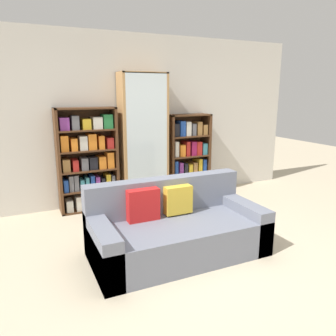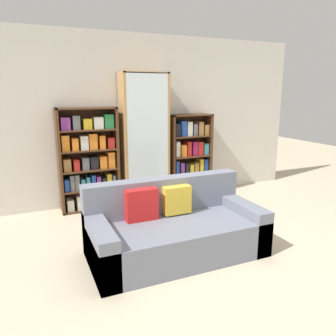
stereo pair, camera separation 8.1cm
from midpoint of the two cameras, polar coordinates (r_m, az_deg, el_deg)
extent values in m
plane|color=beige|center=(3.66, 5.98, -16.34)|extent=(16.00, 16.00, 0.00)
cube|color=beige|center=(5.44, -6.99, 8.33)|extent=(6.16, 0.06, 2.70)
cube|color=slate|center=(3.74, 1.16, -12.16)|extent=(1.91, 0.92, 0.40)
cube|color=slate|center=(3.90, -1.14, -4.65)|extent=(1.91, 0.20, 0.42)
cube|color=slate|center=(3.46, -12.07, -13.53)|extent=(0.20, 0.92, 0.52)
cube|color=slate|center=(4.13, 12.06, -9.02)|extent=(0.20, 0.92, 0.52)
cube|color=red|center=(3.65, -4.98, -6.43)|extent=(0.36, 0.12, 0.36)
cube|color=gold|center=(3.80, 1.16, -5.55)|extent=(0.32, 0.12, 0.32)
cube|color=#4C2D19|center=(5.08, -18.99, 0.94)|extent=(0.04, 0.32, 1.57)
cube|color=#4C2D19|center=(5.23, -9.65, 1.80)|extent=(0.04, 0.32, 1.57)
cube|color=#4C2D19|center=(5.04, -14.75, 10.03)|extent=(0.90, 0.32, 0.02)
cube|color=#4C2D19|center=(5.34, -13.79, -6.78)|extent=(0.90, 0.32, 0.02)
cube|color=#4C2D19|center=(5.29, -14.57, 1.69)|extent=(0.90, 0.01, 1.57)
cube|color=#4C2D19|center=(5.25, -13.97, -3.52)|extent=(0.82, 0.32, 0.02)
cube|color=#4C2D19|center=(5.17, -14.16, -0.27)|extent=(0.82, 0.32, 0.02)
cube|color=#4C2D19|center=(5.11, -14.35, 3.06)|extent=(0.82, 0.32, 0.02)
cube|color=#4C2D19|center=(5.07, -14.54, 6.45)|extent=(0.82, 0.32, 0.02)
cube|color=beige|center=(5.26, -17.28, -6.17)|extent=(0.10, 0.24, 0.18)
cube|color=beige|center=(5.27, -15.50, -5.73)|extent=(0.13, 0.24, 0.22)
cube|color=#8E1947|center=(5.30, -13.83, -5.76)|extent=(0.14, 0.24, 0.18)
cube|color=#237038|center=(5.32, -12.15, -5.28)|extent=(0.11, 0.24, 0.24)
cube|color=teal|center=(5.36, -10.50, -5.17)|extent=(0.10, 0.24, 0.22)
cube|color=#1E4293|center=(5.16, -17.89, -2.85)|extent=(0.07, 0.24, 0.18)
cube|color=#5B5B60|center=(5.16, -17.04, -2.46)|extent=(0.06, 0.24, 0.24)
cube|color=#5B5B60|center=(5.17, -16.23, -2.37)|extent=(0.06, 0.24, 0.24)
cube|color=teal|center=(5.19, -15.27, -2.68)|extent=(0.06, 0.24, 0.16)
cube|color=teal|center=(5.20, -14.45, -2.46)|extent=(0.05, 0.24, 0.19)
cube|color=#1E4293|center=(5.21, -13.60, -2.27)|extent=(0.06, 0.24, 0.21)
cube|color=#7A3384|center=(5.23, -12.75, -2.31)|extent=(0.06, 0.24, 0.19)
cube|color=black|center=(5.25, -11.85, -2.36)|extent=(0.05, 0.24, 0.16)
cube|color=gold|center=(5.26, -11.01, -2.01)|extent=(0.07, 0.24, 0.21)
cube|color=#5B5B60|center=(5.28, -10.20, -2.06)|extent=(0.05, 0.24, 0.18)
cube|color=olive|center=(5.09, -17.85, 0.50)|extent=(0.11, 0.24, 0.19)
cube|color=#AD231E|center=(5.11, -16.37, 0.54)|extent=(0.08, 0.24, 0.17)
cube|color=#5B5B60|center=(5.13, -14.90, 0.79)|extent=(0.10, 0.24, 0.19)
cube|color=black|center=(5.15, -13.49, 0.92)|extent=(0.12, 0.24, 0.19)
cube|color=orange|center=(5.18, -12.00, 1.06)|extent=(0.11, 0.24, 0.19)
cube|color=orange|center=(5.20, -10.66, 1.49)|extent=(0.10, 0.24, 0.24)
cube|color=orange|center=(5.03, -18.14, 4.14)|extent=(0.11, 0.24, 0.23)
cube|color=orange|center=(5.05, -16.60, 4.00)|extent=(0.09, 0.24, 0.18)
cube|color=beige|center=(5.07, -15.12, 4.29)|extent=(0.11, 0.24, 0.21)
cube|color=orange|center=(5.09, -13.68, 4.54)|extent=(0.12, 0.24, 0.23)
cube|color=orange|center=(5.12, -12.17, 4.48)|extent=(0.08, 0.24, 0.20)
cube|color=#AD231E|center=(5.15, -10.71, 4.38)|extent=(0.10, 0.24, 0.16)
cube|color=#7A3384|center=(5.00, -18.16, 7.33)|extent=(0.13, 0.24, 0.18)
cube|color=#5B5B60|center=(5.02, -16.43, 7.59)|extent=(0.10, 0.24, 0.20)
cube|color=gold|center=(5.05, -14.61, 7.45)|extent=(0.12, 0.24, 0.16)
cube|color=beige|center=(5.08, -12.82, 7.69)|extent=(0.14, 0.24, 0.18)
cube|color=#237038|center=(5.11, -11.10, 8.00)|extent=(0.14, 0.24, 0.21)
cube|color=#AD7F4C|center=(5.20, -8.42, 4.69)|extent=(0.04, 0.36, 2.09)
cube|color=#AD7F4C|center=(5.43, -1.22, 5.20)|extent=(0.04, 0.36, 2.09)
cube|color=#AD7F4C|center=(5.26, -4.96, 16.19)|extent=(0.75, 0.36, 0.02)
cube|color=#AD7F4C|center=(5.55, -4.54, -5.68)|extent=(0.75, 0.36, 0.02)
cube|color=#AD7F4C|center=(5.47, -5.37, 5.19)|extent=(0.75, 0.01, 2.09)
cube|color=silver|center=(5.14, -4.07, 4.71)|extent=(0.67, 0.01, 2.07)
cube|color=#AD7F4C|center=(5.44, -4.61, -2.16)|extent=(0.67, 0.32, 0.02)
cube|color=#AD7F4C|center=(5.36, -4.67, 1.35)|extent=(0.67, 0.32, 0.02)
cube|color=#AD7F4C|center=(5.31, -4.74, 4.96)|extent=(0.67, 0.32, 0.02)
cube|color=#AD7F4C|center=(5.27, -4.81, 8.63)|extent=(0.67, 0.32, 0.02)
cube|color=#AD7F4C|center=(5.25, -4.88, 12.34)|extent=(0.67, 0.32, 0.02)
cylinder|color=silver|center=(5.47, -6.91, -5.47)|extent=(0.01, 0.01, 0.08)
cone|color=silver|center=(5.44, -6.93, -4.63)|extent=(0.09, 0.09, 0.09)
cylinder|color=silver|center=(5.51, -5.34, -5.28)|extent=(0.01, 0.01, 0.08)
cone|color=silver|center=(5.49, -5.36, -4.45)|extent=(0.09, 0.09, 0.09)
cylinder|color=silver|center=(5.56, -3.81, -5.07)|extent=(0.01, 0.01, 0.08)
cone|color=silver|center=(5.54, -3.83, -4.25)|extent=(0.09, 0.09, 0.09)
cylinder|color=silver|center=(5.62, -2.35, -4.85)|extent=(0.01, 0.01, 0.08)
cone|color=silver|center=(5.60, -2.35, -4.03)|extent=(0.09, 0.09, 0.09)
cylinder|color=silver|center=(5.36, -6.97, -1.93)|extent=(0.01, 0.01, 0.07)
cone|color=silver|center=(5.34, -7.00, -1.08)|extent=(0.09, 0.09, 0.09)
cylinder|color=silver|center=(5.42, -5.45, -1.72)|extent=(0.01, 0.01, 0.07)
cone|color=silver|center=(5.40, -5.47, -0.88)|extent=(0.09, 0.09, 0.09)
cylinder|color=silver|center=(5.46, -3.86, -1.57)|extent=(0.01, 0.01, 0.07)
cone|color=silver|center=(5.44, -3.87, -0.74)|extent=(0.09, 0.09, 0.09)
cylinder|color=silver|center=(5.51, -2.31, -1.41)|extent=(0.01, 0.01, 0.07)
cone|color=silver|center=(5.49, -2.32, -0.59)|extent=(0.09, 0.09, 0.09)
cylinder|color=silver|center=(5.27, -7.04, 1.61)|extent=(0.01, 0.01, 0.07)
cone|color=silver|center=(5.25, -7.07, 2.46)|extent=(0.09, 0.09, 0.09)
cylinder|color=silver|center=(5.32, -5.45, 1.77)|extent=(0.01, 0.01, 0.07)
cone|color=silver|center=(5.31, -5.47, 2.61)|extent=(0.09, 0.09, 0.09)
cylinder|color=silver|center=(5.37, -3.85, 1.90)|extent=(0.01, 0.01, 0.07)
cone|color=silver|center=(5.35, -3.86, 2.73)|extent=(0.09, 0.09, 0.09)
cylinder|color=silver|center=(5.45, -2.41, 2.09)|extent=(0.01, 0.01, 0.07)
cone|color=silver|center=(5.44, -2.42, 2.91)|extent=(0.09, 0.09, 0.09)
cylinder|color=silver|center=(5.23, -7.38, 5.32)|extent=(0.01, 0.01, 0.08)
cone|color=silver|center=(5.22, -7.41, 6.23)|extent=(0.09, 0.09, 0.09)
cylinder|color=silver|center=(5.25, -6.01, 5.39)|extent=(0.01, 0.01, 0.08)
cone|color=silver|center=(5.24, -6.03, 6.30)|extent=(0.09, 0.09, 0.09)
cylinder|color=silver|center=(5.31, -4.81, 5.51)|extent=(0.01, 0.01, 0.08)
cone|color=silver|center=(5.30, -4.83, 6.41)|extent=(0.09, 0.09, 0.09)
cylinder|color=silver|center=(5.34, -3.49, 5.57)|extent=(0.01, 0.01, 0.08)
cone|color=silver|center=(5.33, -3.50, 6.46)|extent=(0.09, 0.09, 0.09)
cylinder|color=silver|center=(5.40, -2.28, 5.67)|extent=(0.01, 0.01, 0.08)
cone|color=silver|center=(5.39, -2.28, 6.55)|extent=(0.09, 0.09, 0.09)
cylinder|color=silver|center=(5.19, -7.01, 9.04)|extent=(0.01, 0.01, 0.07)
cone|color=silver|center=(5.19, -7.03, 9.91)|extent=(0.09, 0.09, 0.09)
cylinder|color=silver|center=(5.27, -4.82, 9.15)|extent=(0.01, 0.01, 0.07)
cone|color=silver|center=(5.26, -4.84, 10.01)|extent=(0.09, 0.09, 0.09)
cylinder|color=silver|center=(5.35, -2.73, 9.24)|extent=(0.01, 0.01, 0.07)
cone|color=silver|center=(5.34, -2.74, 10.09)|extent=(0.09, 0.09, 0.09)
cylinder|color=silver|center=(5.19, -7.16, 12.90)|extent=(0.01, 0.01, 0.09)
cone|color=silver|center=(5.19, -7.19, 13.98)|extent=(0.09, 0.09, 0.11)
cylinder|color=silver|center=(5.23, -4.82, 12.95)|extent=(0.01, 0.01, 0.09)
cone|color=silver|center=(5.24, -4.84, 14.03)|extent=(0.09, 0.09, 0.11)
cylinder|color=silver|center=(5.32, -2.70, 12.99)|extent=(0.01, 0.01, 0.09)
cone|color=silver|center=(5.32, -2.71, 14.04)|extent=(0.09, 0.09, 0.11)
cube|color=#4C2D19|center=(5.56, -0.15, 1.89)|extent=(0.04, 0.32, 1.43)
cube|color=#4C2D19|center=(5.88, 6.17, 2.44)|extent=(0.04, 0.32, 1.43)
cube|color=#4C2D19|center=(5.62, 3.19, 9.21)|extent=(0.75, 0.32, 0.02)
cube|color=#4C2D19|center=(5.88, 3.01, -4.55)|extent=(0.75, 0.32, 0.02)
cube|color=#4C2D19|center=(5.84, 2.39, 2.44)|extent=(0.75, 0.01, 1.43)
cube|color=#4C2D19|center=(5.79, 3.05, -1.18)|extent=(0.67, 0.32, 0.02)
cube|color=#4C2D19|center=(5.71, 3.10, 2.18)|extent=(0.67, 0.32, 0.02)
cube|color=#4C2D19|center=(5.66, 3.14, 5.61)|extent=(0.67, 0.32, 0.02)
cube|color=#8E1947|center=(5.72, 0.46, -3.88)|extent=(0.05, 0.24, 0.20)
cube|color=#7A3384|center=(5.74, 1.17, -3.45)|extent=(0.06, 0.24, 0.27)
cube|color=orange|center=(5.78, 1.79, -3.81)|extent=(0.06, 0.24, 0.18)
cube|color=olive|center=(5.81, 2.42, -3.50)|extent=(0.05, 0.24, 0.22)
cube|color=gold|center=(5.84, 3.07, -3.29)|extent=(0.06, 0.24, 0.25)
cube|color=#1E4293|center=(5.87, 3.71, -3.14)|extent=(0.06, 0.24, 0.26)
cube|color=black|center=(5.90, 4.32, -3.06)|extent=(0.05, 0.24, 0.26)
cube|color=#5B5B60|center=(5.93, 4.97, -2.89)|extent=(0.05, 0.24, 0.28)
cube|color=beige|center=(5.98, 5.55, -3.20)|extent=(0.06, 0.24, 0.20)
cube|color=#1E4293|center=(5.62, 0.62, -0.04)|extent=(0.06, 0.24, 0.27)
cube|color=#7A3384|center=(5.66, 1.47, -0.11)|extent=(0.07, 0.24, 0.24)
cube|color=black|center=(5.71, 2.29, -0.10)|extent=(0.06, 0.24, 0.22)
cube|color=gold|center=(5.75, 3.09, -0.14)|extent=(0.07, 0.24, 0.20)
cube|color=olive|center=(5.79, 3.90, 0.04)|extent=(0.07, 0.24, 0.22)
cube|color=gold|center=(5.83, 4.76, 0.40)|extent=(0.07, 0.24, 0.27)
cube|color=#1E4293|center=(5.88, 5.50, 0.41)|extent=(0.07, 0.24, 0.26)
cube|color=beige|center=(5.56, 0.68, 3.37)|extent=(0.07, 0.24, 0.26)
cube|color=orange|center=(5.61, 1.71, 3.14)|extent=(0.09, 0.24, 0.20)
cube|color=#AD231E|center=(5.65, 2.64, 3.45)|extent=(0.07, 0.24, 0.25)
cube|color=#8E1947|center=(5.70, 3.66, 3.50)|extent=(0.09, 0.24, 0.24)
cube|color=#AD231E|center=(5.75, 4.57, 3.54)|extent=(0.10, 0.24, 0.23)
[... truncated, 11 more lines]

